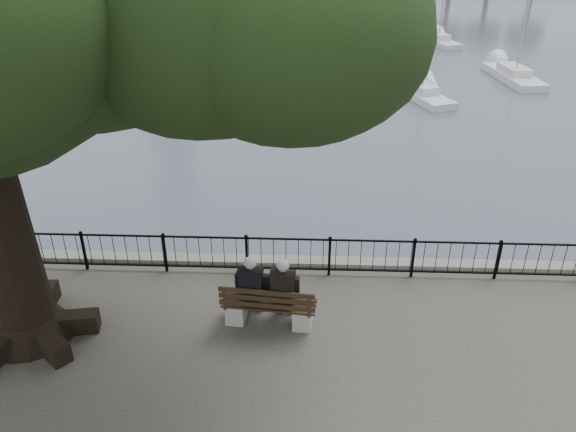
{
  "coord_description": "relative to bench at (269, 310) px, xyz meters",
  "views": [
    {
      "loc": [
        0.48,
        -9.01,
        7.7
      ],
      "look_at": [
        0.0,
        2.5,
        1.6
      ],
      "focal_mm": 35.0,
      "sensor_mm": 36.0,
      "label": 1
    }
  ],
  "objects": [
    {
      "name": "sailboat_d",
      "position": [
        13.12,
        25.22,
        -1.08
      ],
      "size": [
        2.35,
        6.23,
        10.05
      ],
      "color": "silver",
      "rests_on": "ground"
    },
    {
      "name": "person_right",
      "position": [
        0.32,
        0.08,
        0.4
      ],
      "size": [
        0.51,
        0.86,
        1.67
      ],
      "color": "black",
      "rests_on": "ground"
    },
    {
      "name": "railing",
      "position": [
        0.33,
        1.95,
        0.19
      ],
      "size": [
        22.06,
        0.06,
        1.0
      ],
      "color": "black",
      "rests_on": "ground"
    },
    {
      "name": "sailboat_g",
      "position": [
        10.7,
        36.46,
        -1.08
      ],
      "size": [
        3.03,
        5.6,
        9.44
      ],
      "color": "silver",
      "rests_on": "ground"
    },
    {
      "name": "sailboat_e",
      "position": [
        -11.08,
        29.32,
        -0.99
      ],
      "size": [
        1.77,
        5.51,
        12.95
      ],
      "color": "silver",
      "rests_on": "ground"
    },
    {
      "name": "bench",
      "position": [
        0.0,
        0.0,
        0.0
      ],
      "size": [
        2.05,
        0.81,
        1.05
      ],
      "color": "gray",
      "rests_on": "ground"
    },
    {
      "name": "person_left",
      "position": [
        -0.34,
        0.15,
        0.4
      ],
      "size": [
        0.51,
        0.86,
        1.67
      ],
      "color": "black",
      "rests_on": "ground"
    },
    {
      "name": "sailboat_c",
      "position": [
        6.82,
        21.01,
        -1.07
      ],
      "size": [
        3.15,
        5.38,
        9.78
      ],
      "color": "silver",
      "rests_on": "ground"
    },
    {
      "name": "harbor",
      "position": [
        0.33,
        2.45,
        -0.87
      ],
      "size": [
        260.0,
        260.0,
        1.2
      ],
      "color": "#69665B",
      "rests_on": "ground"
    },
    {
      "name": "sailboat_f",
      "position": [
        -1.43,
        33.81,
        -1.01
      ],
      "size": [
        3.28,
        5.59,
        12.11
      ],
      "color": "silver",
      "rests_on": "ground"
    },
    {
      "name": "sailboat_a",
      "position": [
        -7.61,
        20.64,
        -1.07
      ],
      "size": [
        2.26,
        4.96,
        9.14
      ],
      "color": "silver",
      "rests_on": "ground"
    }
  ]
}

